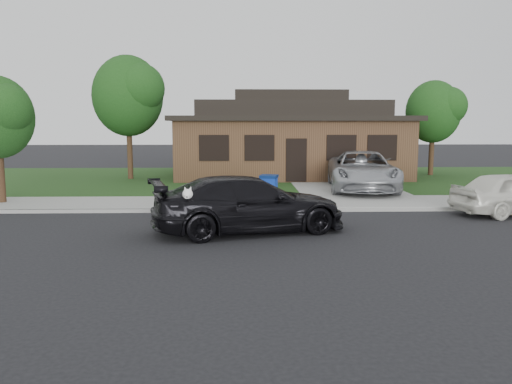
{
  "coord_description": "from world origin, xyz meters",
  "views": [
    {
      "loc": [
        1.33,
        -13.23,
        2.97
      ],
      "look_at": [
        1.73,
        0.48,
        1.1
      ],
      "focal_mm": 35.0,
      "sensor_mm": 36.0,
      "label": 1
    }
  ],
  "objects": [
    {
      "name": "minivan",
      "position": [
        6.57,
        8.18,
        0.97
      ],
      "size": [
        3.55,
        6.32,
        1.67
      ],
      "primitive_type": "imported",
      "rotation": [
        0.0,
        0.0,
        -0.14
      ],
      "color": "#A8AAAF",
      "rests_on": "driveway"
    },
    {
      "name": "ground",
      "position": [
        0.0,
        0.0,
        0.0
      ],
      "size": [
        120.0,
        120.0,
        0.0
      ],
      "primitive_type": "plane",
      "color": "black",
      "rests_on": "ground"
    },
    {
      "name": "curb",
      "position": [
        0.0,
        3.5,
        0.06
      ],
      "size": [
        60.0,
        0.12,
        0.12
      ],
      "primitive_type": "cube",
      "color": "gray",
      "rests_on": "ground"
    },
    {
      "name": "house",
      "position": [
        4.0,
        15.0,
        2.13
      ],
      "size": [
        12.6,
        8.6,
        4.65
      ],
      "color": "#422B1C",
      "rests_on": "ground"
    },
    {
      "name": "lawn",
      "position": [
        0.0,
        13.0,
        0.07
      ],
      "size": [
        60.0,
        13.0,
        0.13
      ],
      "primitive_type": "cube",
      "color": "#193814",
      "rests_on": "ground"
    },
    {
      "name": "sedan",
      "position": [
        1.52,
        0.37,
        0.78
      ],
      "size": [
        5.74,
        3.51,
        1.55
      ],
      "rotation": [
        0.0,
        0.0,
        1.84
      ],
      "color": "black",
      "rests_on": "ground"
    },
    {
      "name": "recycling_bin",
      "position": [
        2.32,
        4.79,
        0.63
      ],
      "size": [
        0.74,
        0.74,
        1.01
      ],
      "rotation": [
        0.0,
        0.0,
        -0.25
      ],
      "color": "#0E319E",
      "rests_on": "sidewalk"
    },
    {
      "name": "tree_0",
      "position": [
        -4.34,
        12.88,
        4.48
      ],
      "size": [
        3.78,
        3.6,
        6.34
      ],
      "color": "#332114",
      "rests_on": "ground"
    },
    {
      "name": "sidewalk",
      "position": [
        0.0,
        5.0,
        0.06
      ],
      "size": [
        60.0,
        3.0,
        0.12
      ],
      "primitive_type": "cube",
      "color": "gray",
      "rests_on": "ground"
    },
    {
      "name": "tree_1",
      "position": [
        12.14,
        14.4,
        3.71
      ],
      "size": [
        3.15,
        3.0,
        5.25
      ],
      "color": "#332114",
      "rests_on": "ground"
    },
    {
      "name": "driveway",
      "position": [
        6.0,
        10.0,
        0.07
      ],
      "size": [
        4.5,
        13.0,
        0.14
      ],
      "primitive_type": "cube",
      "color": "gray",
      "rests_on": "ground"
    }
  ]
}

